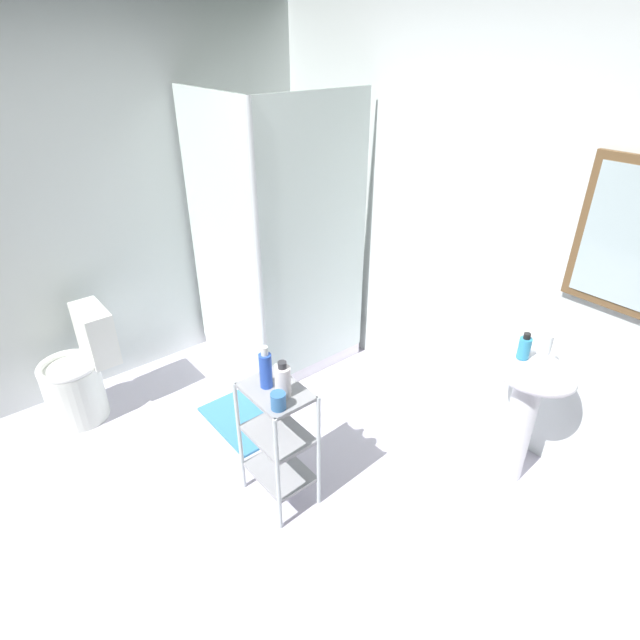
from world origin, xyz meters
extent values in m
cube|color=silver|center=(0.00, 0.00, -0.01)|extent=(4.20, 4.20, 0.02)
cube|color=silver|center=(0.00, 1.85, 1.25)|extent=(4.20, 0.10, 2.50)
cube|color=brown|center=(0.87, 1.78, 1.47)|extent=(0.56, 0.03, 0.72)
cube|color=silver|center=(0.87, 1.76, 1.47)|extent=(0.48, 0.01, 0.64)
cube|color=silver|center=(-1.85, 0.00, 1.25)|extent=(0.10, 4.20, 2.50)
cube|color=white|center=(-1.31, 1.28, 0.05)|extent=(0.90, 0.90, 0.10)
cube|color=silver|center=(-1.31, 0.83, 1.05)|extent=(0.90, 0.02, 1.90)
cube|color=silver|center=(-0.86, 1.28, 1.05)|extent=(0.02, 0.90, 1.90)
cylinder|color=silver|center=(-0.86, 0.83, 1.05)|extent=(0.04, 0.04, 1.90)
cylinder|color=silver|center=(-1.31, 1.28, 0.10)|extent=(0.08, 0.08, 0.00)
cylinder|color=white|center=(0.66, 1.52, 0.34)|extent=(0.15, 0.15, 0.68)
ellipsoid|color=white|center=(0.66, 1.52, 0.75)|extent=(0.46, 0.37, 0.13)
cylinder|color=silver|center=(0.66, 1.64, 0.86)|extent=(0.03, 0.03, 0.10)
cylinder|color=white|center=(-1.48, -0.28, 0.20)|extent=(0.37, 0.37, 0.40)
torus|color=white|center=(-1.48, -0.28, 0.42)|extent=(0.37, 0.37, 0.04)
cube|color=white|center=(-1.48, -0.06, 0.58)|extent=(0.35, 0.17, 0.36)
cylinder|color=silver|center=(-0.25, 0.26, 0.37)|extent=(0.02, 0.02, 0.74)
cylinder|color=silver|center=(0.11, 0.26, 0.37)|extent=(0.02, 0.02, 0.74)
cylinder|color=silver|center=(-0.25, 0.52, 0.37)|extent=(0.02, 0.02, 0.74)
cylinder|color=silver|center=(0.11, 0.52, 0.37)|extent=(0.02, 0.02, 0.74)
cube|color=#99999E|center=(-0.07, 0.39, 0.18)|extent=(0.36, 0.26, 0.02)
cube|color=#99999E|center=(-0.07, 0.39, 0.45)|extent=(0.36, 0.26, 0.02)
cube|color=#99999E|center=(-0.07, 0.39, 0.73)|extent=(0.36, 0.26, 0.02)
cylinder|color=#389ED1|center=(0.60, 1.49, 0.87)|extent=(0.06, 0.06, 0.12)
cylinder|color=black|center=(0.60, 1.49, 0.94)|extent=(0.03, 0.03, 0.03)
cylinder|color=white|center=(-0.01, 0.40, 0.82)|extent=(0.08, 0.08, 0.16)
cylinder|color=#333338|center=(-0.01, 0.40, 0.92)|extent=(0.04, 0.04, 0.03)
cylinder|color=blue|center=(-0.12, 0.37, 0.83)|extent=(0.06, 0.06, 0.19)
cylinder|color=white|center=(-0.12, 0.37, 0.95)|extent=(0.03, 0.03, 0.05)
cylinder|color=#3870B2|center=(0.06, 0.32, 0.78)|extent=(0.07, 0.07, 0.09)
cube|color=teal|center=(-0.74, 0.57, 0.01)|extent=(0.60, 0.40, 0.02)
camera|label=1|loc=(1.65, -0.73, 2.30)|focal=28.68mm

